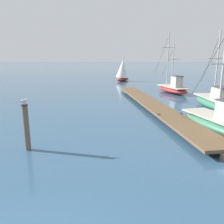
# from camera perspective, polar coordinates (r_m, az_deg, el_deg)

# --- Properties ---
(floating_dock) EXTENTS (3.18, 20.78, 0.53)m
(floating_dock) POSITION_cam_1_polar(r_m,az_deg,el_deg) (19.75, 9.80, 2.04)
(floating_dock) COLOR brown
(floating_dock) RESTS_ON ground
(fishing_boat_0) EXTENTS (3.16, 6.11, 5.78)m
(fishing_boat_0) POSITION_cam_1_polar(r_m,az_deg,el_deg) (14.31, 25.84, -2.46)
(fishing_boat_0) COLOR #337556
(fishing_boat_0) RESTS_ON ground
(fishing_boat_1) EXTENTS (1.97, 6.20, 6.28)m
(fishing_boat_1) POSITION_cam_1_polar(r_m,az_deg,el_deg) (20.63, 24.46, 2.31)
(fishing_boat_1) COLOR #337556
(fishing_boat_1) RESTS_ON ground
(fishing_boat_2) EXTENTS (3.08, 7.66, 7.29)m
(fishing_boat_2) POSITION_cam_1_polar(r_m,az_deg,el_deg) (28.58, 14.98, 5.80)
(fishing_boat_2) COLOR #AD2823
(fishing_boat_2) RESTS_ON ground
(mooring_piling) EXTENTS (0.30, 0.30, 2.18)m
(mooring_piling) POSITION_cam_1_polar(r_m,az_deg,el_deg) (11.19, -20.56, -3.46)
(mooring_piling) COLOR brown
(mooring_piling) RESTS_ON ground
(perched_seagull) EXTENTS (0.37, 0.23, 0.26)m
(perched_seagull) POSITION_cam_1_polar(r_m,az_deg,el_deg) (10.92, -21.11, 2.58)
(perched_seagull) COLOR gold
(perched_seagull) RESTS_ON mooring_piling
(distant_sailboat) EXTENTS (3.19, 3.86, 4.33)m
(distant_sailboat) POSITION_cam_1_polar(r_m,az_deg,el_deg) (41.42, 2.64, 10.34)
(distant_sailboat) COLOR #AD2823
(distant_sailboat) RESTS_ON ground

